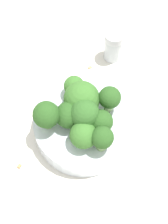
% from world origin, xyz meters
% --- Properties ---
extents(ground_plane, '(3.00, 3.00, 0.00)m').
position_xyz_m(ground_plane, '(0.00, 0.00, 0.00)').
color(ground_plane, silver).
extents(bowl, '(0.17, 0.17, 0.04)m').
position_xyz_m(bowl, '(0.00, 0.00, 0.02)').
color(bowl, silver).
rests_on(bowl, ground_plane).
extents(broccoli_floret_0, '(0.06, 0.06, 0.06)m').
position_xyz_m(broccoli_floret_0, '(-0.02, 0.00, 0.07)').
color(broccoli_floret_0, '#8EB770').
rests_on(broccoli_floret_0, bowl).
extents(broccoli_floret_1, '(0.04, 0.04, 0.05)m').
position_xyz_m(broccoli_floret_1, '(-0.00, -0.02, 0.07)').
color(broccoli_floret_1, '#7A9E5B').
rests_on(broccoli_floret_1, bowl).
extents(broccoli_floret_2, '(0.04, 0.04, 0.06)m').
position_xyz_m(broccoli_floret_2, '(0.00, -0.06, 0.08)').
color(broccoli_floret_2, '#7A9E5B').
rests_on(broccoli_floret_2, bowl).
extents(broccoli_floret_3, '(0.05, 0.05, 0.06)m').
position_xyz_m(broccoli_floret_3, '(0.01, 0.00, 0.08)').
color(broccoli_floret_3, '#8EB770').
rests_on(broccoli_floret_3, bowl).
extents(broccoli_floret_4, '(0.04, 0.04, 0.05)m').
position_xyz_m(broccoli_floret_4, '(0.02, 0.02, 0.07)').
color(broccoli_floret_4, '#84AD66').
rests_on(broccoli_floret_4, bowl).
extents(broccoli_floret_5, '(0.04, 0.04, 0.05)m').
position_xyz_m(broccoli_floret_5, '(0.05, 0.02, 0.07)').
color(broccoli_floret_5, '#7A9E5B').
rests_on(broccoli_floret_5, bowl).
extents(broccoli_floret_6, '(0.04, 0.04, 0.05)m').
position_xyz_m(broccoli_floret_6, '(0.04, -0.01, 0.07)').
color(broccoli_floret_6, '#8EB770').
rests_on(broccoli_floret_6, bowl).
extents(broccoli_floret_7, '(0.04, 0.04, 0.04)m').
position_xyz_m(broccoli_floret_7, '(-0.05, -0.01, 0.07)').
color(broccoli_floret_7, '#7A9E5B').
rests_on(broccoli_floret_7, bowl).
extents(broccoli_floret_8, '(0.04, 0.04, 0.06)m').
position_xyz_m(broccoli_floret_8, '(-0.02, 0.04, 0.08)').
color(broccoli_floret_8, '#8EB770').
rests_on(broccoli_floret_8, bowl).
extents(pepper_shaker, '(0.04, 0.04, 0.07)m').
position_xyz_m(pepper_shaker, '(-0.15, 0.08, 0.03)').
color(pepper_shaker, '#B2B7BC').
rests_on(pepper_shaker, ground_plane).
extents(almond_crumb_0, '(0.01, 0.01, 0.01)m').
position_xyz_m(almond_crumb_0, '(-0.13, 0.03, 0.00)').
color(almond_crumb_0, tan).
rests_on(almond_crumb_0, ground_plane).
extents(almond_crumb_1, '(0.01, 0.01, 0.01)m').
position_xyz_m(almond_crumb_1, '(0.05, -0.12, 0.00)').
color(almond_crumb_1, '#AD7F4C').
rests_on(almond_crumb_1, ground_plane).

